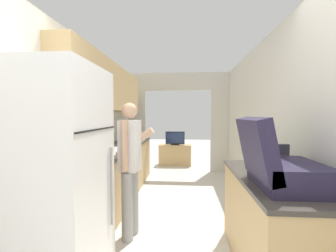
{
  "coord_description": "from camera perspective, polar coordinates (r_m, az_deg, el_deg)",
  "views": [
    {
      "loc": [
        0.19,
        -1.07,
        1.44
      ],
      "look_at": [
        -0.13,
        3.05,
        1.24
      ],
      "focal_mm": 24.0,
      "sensor_mm": 36.0,
      "label": 1
    }
  ],
  "objects": [
    {
      "name": "refrigerator",
      "position": [
        2.14,
        -26.84,
        -11.6
      ],
      "size": [
        0.78,
        0.81,
        1.84
      ],
      "color": "white",
      "rests_on": "ground_plane"
    },
    {
      "name": "book_stack",
      "position": [
        2.42,
        22.95,
        -9.57
      ],
      "size": [
        0.26,
        0.31,
        0.08
      ],
      "color": "#33894C",
      "rests_on": "counter_right"
    },
    {
      "name": "person",
      "position": [
        2.7,
        -9.64,
        -10.01
      ],
      "size": [
        0.51,
        0.41,
        1.58
      ],
      "rotation": [
        0.0,
        0.0,
        1.4
      ],
      "color": "#9E9E9E",
      "rests_on": "ground_plane"
    },
    {
      "name": "wall_left",
      "position": [
        3.5,
        -19.4,
        4.17
      ],
      "size": [
        0.38,
        7.0,
        2.5
      ],
      "color": "silver",
      "rests_on": "ground_plane"
    },
    {
      "name": "suitcase",
      "position": [
        1.93,
        25.99,
        -8.87
      ],
      "size": [
        0.57,
        0.61,
        0.54
      ],
      "color": "#231E38",
      "rests_on": "counter_right"
    },
    {
      "name": "counter_right",
      "position": [
        2.4,
        25.04,
        -21.97
      ],
      "size": [
        0.62,
        1.45,
        0.89
      ],
      "color": "tan",
      "rests_on": "ground_plane"
    },
    {
      "name": "counter_left",
      "position": [
        4.21,
        -11.98,
        -10.91
      ],
      "size": [
        0.62,
        3.21,
        0.89
      ],
      "color": "tan",
      "rests_on": "ground_plane"
    },
    {
      "name": "knife",
      "position": [
        4.23,
        -11.86,
        -4.61
      ],
      "size": [
        0.15,
        0.33,
        0.02
      ],
      "rotation": [
        0.0,
        0.0,
        0.56
      ],
      "color": "#B7B7BC",
      "rests_on": "counter_left"
    },
    {
      "name": "range_oven",
      "position": [
        3.71,
        -14.23,
        -12.73
      ],
      "size": [
        0.66,
        0.79,
        1.03
      ],
      "color": "white",
      "rests_on": "ground_plane"
    },
    {
      "name": "wall_right",
      "position": [
        2.99,
        26.34,
        -1.12
      ],
      "size": [
        0.06,
        7.0,
        2.5
      ],
      "color": "silver",
      "rests_on": "ground_plane"
    },
    {
      "name": "wall_far_with_doorway",
      "position": [
        5.7,
        2.52,
        2.83
      ],
      "size": [
        2.95,
        0.06,
        2.5
      ],
      "color": "silver",
      "rests_on": "ground_plane"
    },
    {
      "name": "television",
      "position": [
        6.42,
        1.8,
        -3.14
      ],
      "size": [
        0.54,
        0.16,
        0.38
      ],
      "color": "black",
      "rests_on": "tv_cabinet"
    },
    {
      "name": "tv_cabinet",
      "position": [
        6.53,
        1.81,
        -7.29
      ],
      "size": [
        0.92,
        0.42,
        0.59
      ],
      "color": "tan",
      "rests_on": "ground_plane"
    }
  ]
}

